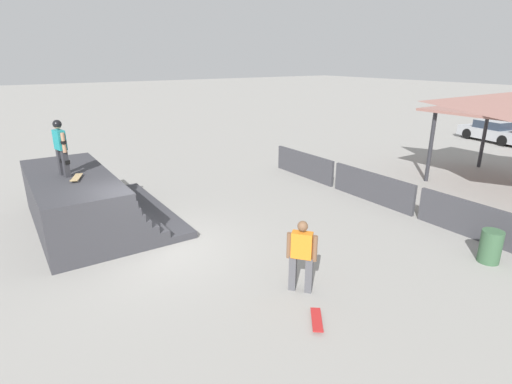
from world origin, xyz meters
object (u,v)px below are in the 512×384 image
bystander_walking (302,253)px  parked_car_silver (494,132)px  skateboard_on_ground (317,321)px  skater_on_deck (60,144)px  skateboard_on_deck (76,178)px  trash_bin (491,247)px

bystander_walking → parked_car_silver: size_ratio=0.39×
skateboard_on_ground → skater_on_deck: bearing=-120.4°
skater_on_deck → bystander_walking: skater_on_deck is taller
skateboard_on_ground → bystander_walking: bearing=-166.3°
skater_on_deck → skateboard_on_ground: skater_on_deck is taller
skater_on_deck → skateboard_on_deck: skater_on_deck is taller
skater_on_deck → skateboard_on_ground: size_ratio=2.20×
skateboard_on_deck → bystander_walking: 6.84m
skateboard_on_deck → bystander_walking: bearing=51.1°
skater_on_deck → trash_bin: 11.88m
skateboard_on_ground → trash_bin: size_ratio=0.87×
bystander_walking → parked_car_silver: bearing=-113.2°
skateboard_on_ground → trash_bin: (0.53, 5.31, 0.37)m
skater_on_deck → trash_bin: size_ratio=1.91×
skateboard_on_ground → parked_car_silver: size_ratio=0.17×
bystander_walking → parked_car_silver: 21.63m
skater_on_deck → trash_bin: skater_on_deck is taller
bystander_walking → trash_bin: (1.62, 4.83, -0.50)m
skateboard_on_ground → parked_car_silver: 22.43m
skateboard_on_deck → parked_car_silver: skateboard_on_deck is taller
skater_on_deck → skateboard_on_deck: size_ratio=2.00×
skater_on_deck → parked_car_silver: skater_on_deck is taller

